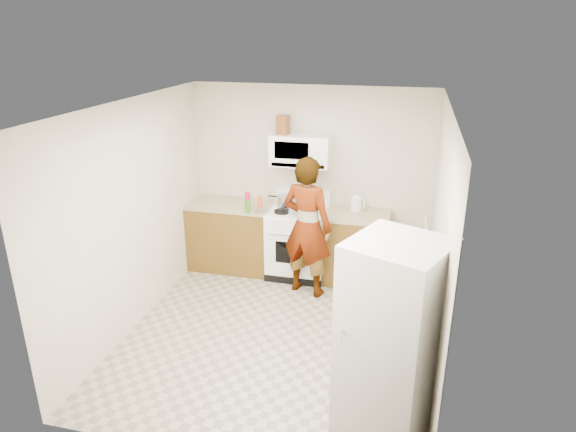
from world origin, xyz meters
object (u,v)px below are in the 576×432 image
(fridge, at_px, (392,340))
(kettle, at_px, (356,204))
(saucepan, at_px, (285,200))
(microwave, at_px, (301,150))
(gas_range, at_px, (298,241))
(person, at_px, (307,227))

(fridge, height_order, kettle, fridge)
(fridge, distance_m, saucepan, 3.11)
(microwave, bearing_deg, saucepan, -171.79)
(gas_range, height_order, microwave, microwave)
(kettle, bearing_deg, microwave, -161.83)
(gas_range, height_order, fridge, fridge)
(fridge, relative_size, saucepan, 7.63)
(gas_range, distance_m, kettle, 0.93)
(microwave, xyz_separation_m, person, (0.22, -0.59, -0.81))
(kettle, bearing_deg, fridge, -60.00)
(person, relative_size, saucepan, 7.96)
(person, distance_m, saucepan, 0.71)
(fridge, height_order, saucepan, fridge)
(gas_range, bearing_deg, kettle, 10.60)
(microwave, relative_size, saucepan, 3.41)
(person, bearing_deg, fridge, 134.78)
(gas_range, xyz_separation_m, kettle, (0.74, 0.14, 0.54))
(microwave, relative_size, fridge, 0.45)
(microwave, bearing_deg, gas_range, -90.00)
(microwave, xyz_separation_m, fridge, (1.35, -2.72, -0.85))
(gas_range, relative_size, microwave, 1.49)
(person, bearing_deg, kettle, -114.29)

